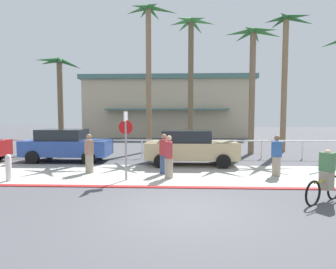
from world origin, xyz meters
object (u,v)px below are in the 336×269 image
object	(u,v)px
palm_tree_1	(149,50)
pedestrian_0	(277,158)
car_blue_1	(66,145)
palm_tree_3	(253,62)
palm_tree_2	(191,56)
pedestrian_3	(169,159)
bollard_0	(9,167)
pedestrian_1	(89,155)
car_tan_2	(190,147)
palm_tree_0	(60,82)
stop_sign_bike_lane	(126,136)
palm_tree_4	(286,55)
cyclist_yellow_0	(326,177)
pedestrian_2	(164,156)

from	to	relation	value
palm_tree_1	pedestrian_0	xyz separation A→B (m)	(5.86, -7.16, -5.91)
palm_tree_1	car_blue_1	world-z (taller)	palm_tree_1
palm_tree_3	palm_tree_2	bearing A→B (deg)	161.67
palm_tree_1	palm_tree_2	world-z (taller)	palm_tree_1
palm_tree_1	pedestrian_3	world-z (taller)	palm_tree_1
bollard_0	pedestrian_1	distance (m)	2.93
bollard_0	car_tan_2	xyz separation A→B (m)	(6.77, 3.61, 0.35)
palm_tree_0	pedestrian_1	xyz separation A→B (m)	(4.27, -7.08, -3.89)
stop_sign_bike_lane	palm_tree_4	world-z (taller)	palm_tree_4
pedestrian_3	cyclist_yellow_0	bearing A→B (deg)	-30.25
car_blue_1	cyclist_yellow_0	bearing A→B (deg)	-32.20
bollard_0	palm_tree_1	world-z (taller)	palm_tree_1
pedestrian_0	pedestrian_3	size ratio (longest dim) A/B	0.98
palm_tree_4	stop_sign_bike_lane	bearing A→B (deg)	-136.23
bollard_0	car_blue_1	distance (m)	4.40
pedestrian_3	pedestrian_2	bearing A→B (deg)	106.63
pedestrian_0	palm_tree_1	bearing A→B (deg)	129.33
palm_tree_0	pedestrian_2	xyz separation A→B (m)	(7.39, -7.11, -3.87)
bollard_0	car_blue_1	world-z (taller)	car_blue_1
bollard_0	pedestrian_2	xyz separation A→B (m)	(5.61, 1.49, 0.25)
cyclist_yellow_0	car_tan_2	bearing A→B (deg)	122.89
stop_sign_bike_lane	palm_tree_2	xyz separation A→B (m)	(2.70, 8.48, 4.62)
bollard_0	palm_tree_1	size ratio (longest dim) A/B	0.10
cyclist_yellow_0	pedestrian_0	size ratio (longest dim) A/B	0.93
pedestrian_1	palm_tree_3	bearing A→B (deg)	36.41
pedestrian_2	cyclist_yellow_0	bearing A→B (deg)	-35.86
bollard_0	palm_tree_0	world-z (taller)	palm_tree_0
palm_tree_2	pedestrian_2	xyz separation A→B (m)	(-1.37, -7.32, -5.53)
bollard_0	palm_tree_2	bearing A→B (deg)	51.62
palm_tree_4	car_tan_2	bearing A→B (deg)	-140.73
pedestrian_2	pedestrian_3	size ratio (longest dim) A/B	1.00
palm_tree_4	pedestrian_1	world-z (taller)	palm_tree_4
pedestrian_3	bollard_0	bearing A→B (deg)	-173.26
pedestrian_1	pedestrian_3	size ratio (longest dim) A/B	0.99
palm_tree_3	pedestrian_0	distance (m)	7.99
car_tan_2	stop_sign_bike_lane	bearing A→B (deg)	-127.18
pedestrian_0	pedestrian_3	xyz separation A→B (m)	(-4.25, -0.59, 0.01)
palm_tree_2	palm_tree_3	xyz separation A→B (m)	(3.72, -1.23, -0.67)
palm_tree_3	car_blue_1	xyz separation A→B (m)	(-10.37, -3.21, -4.76)
palm_tree_3	pedestrian_3	size ratio (longest dim) A/B	4.66
palm_tree_2	palm_tree_3	distance (m)	3.98
bollard_0	palm_tree_4	bearing A→B (deg)	33.88
stop_sign_bike_lane	cyclist_yellow_0	size ratio (longest dim) A/B	1.69
stop_sign_bike_lane	pedestrian_0	distance (m)	5.97
pedestrian_1	cyclist_yellow_0	bearing A→B (deg)	-23.74
pedestrian_1	car_tan_2	bearing A→B (deg)	26.01
palm_tree_2	car_tan_2	xyz separation A→B (m)	(-0.21, -5.20, -5.43)
pedestrian_0	car_blue_1	bearing A→B (deg)	162.41
palm_tree_0	palm_tree_2	distance (m)	8.91
palm_tree_0	pedestrian_3	bearing A→B (deg)	-46.04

